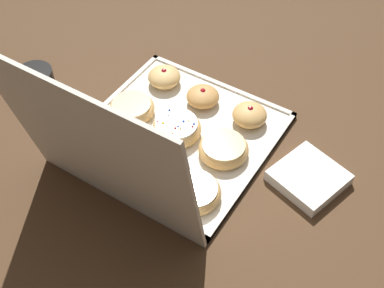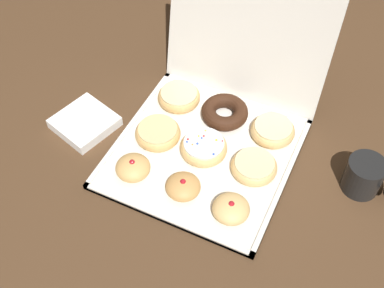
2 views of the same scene
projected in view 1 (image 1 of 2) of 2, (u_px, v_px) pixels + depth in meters
The scene contains 14 objects.
ground_plane at pixel (177, 137), 1.22m from camera, with size 3.00×3.00×0.00m, color #4C331E.
donut_box at pixel (177, 136), 1.22m from camera, with size 0.43×0.43×0.01m.
box_lid_open at pixel (97, 153), 0.93m from camera, with size 0.43×0.40×0.01m, color silver.
jelly_filled_donut_0 at pixel (250, 115), 1.22m from camera, with size 0.08×0.08×0.05m.
jelly_filled_donut_1 at pixel (203, 96), 1.27m from camera, with size 0.08×0.08×0.05m.
jelly_filled_donut_2 at pixel (164, 77), 1.32m from camera, with size 0.08×0.08×0.05m.
glazed_ring_donut_3 at pixel (224, 149), 1.16m from camera, with size 0.12×0.12×0.04m.
sprinkle_donut_4 at pixel (176, 128), 1.20m from camera, with size 0.12×0.12×0.04m.
glazed_ring_donut_5 at pixel (131, 109), 1.24m from camera, with size 0.11×0.11×0.03m.
glazed_ring_donut_6 at pixel (195, 192), 1.08m from camera, with size 0.11×0.11×0.03m.
chocolate_cake_ring_donut_7 at pixel (143, 165), 1.13m from camera, with size 0.12×0.12×0.04m.
glazed_ring_donut_8 at pixel (98, 140), 1.18m from camera, with size 0.11×0.11×0.04m.
coffee_mug at pixel (36, 84), 1.28m from camera, with size 0.11×0.09×0.09m.
napkin_stack at pixel (309, 178), 1.12m from camera, with size 0.14×0.14×0.03m, color white.
Camera 1 is at (-0.47, 0.68, 0.90)m, focal length 47.49 mm.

